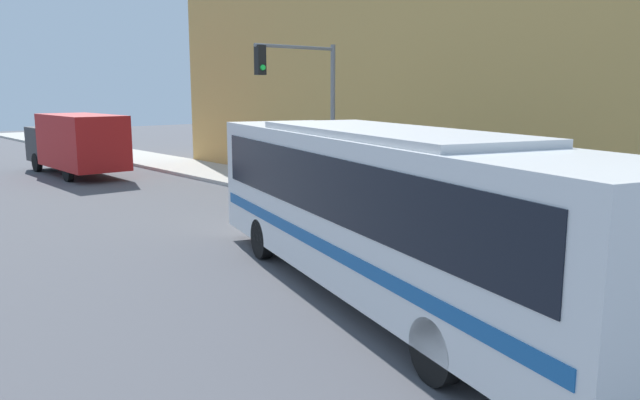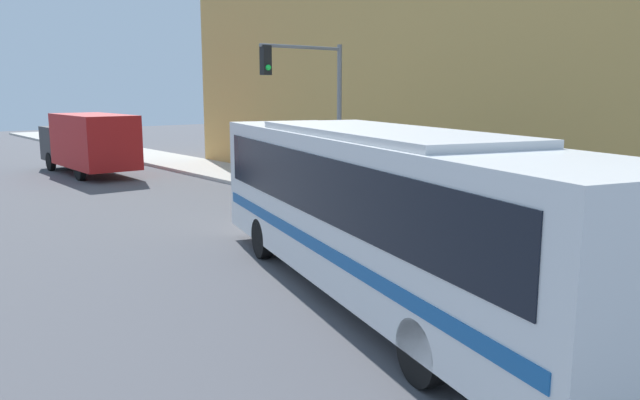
{
  "view_description": "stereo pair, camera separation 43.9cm",
  "coord_description": "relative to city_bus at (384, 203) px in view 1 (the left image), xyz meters",
  "views": [
    {
      "loc": [
        -9.07,
        -6.02,
        3.92
      ],
      "look_at": [
        0.2,
        4.86,
        1.4
      ],
      "focal_mm": 35.0,
      "sensor_mm": 36.0,
      "label": 1
    },
    {
      "loc": [
        -8.73,
        -6.3,
        3.92
      ],
      "look_at": [
        0.2,
        4.86,
        1.4
      ],
      "focal_mm": 35.0,
      "sensor_mm": 36.0,
      "label": 2
    }
  ],
  "objects": [
    {
      "name": "ground_plane",
      "position": [
        0.8,
        -1.86,
        -1.86
      ],
      "size": [
        120.0,
        120.0,
        0.0
      ],
      "primitive_type": "plane",
      "color": "#515156"
    },
    {
      "name": "sidewalk",
      "position": [
        7.0,
        18.14,
        -1.78
      ],
      "size": [
        3.4,
        70.0,
        0.15
      ],
      "color": "#B7B2A8",
      "rests_on": "ground_plane"
    },
    {
      "name": "building_facade",
      "position": [
        11.7,
        11.01,
        3.48
      ],
      "size": [
        6.0,
        23.76,
        10.68
      ],
      "color": "tan",
      "rests_on": "ground_plane"
    },
    {
      "name": "city_bus",
      "position": [
        0.0,
        0.0,
        0.0
      ],
      "size": [
        5.65,
        12.25,
        3.24
      ],
      "rotation": [
        0.0,
        0.0,
        -0.28
      ],
      "color": "white",
      "rests_on": "ground_plane"
    },
    {
      "name": "delivery_truck",
      "position": [
        1.84,
        21.46,
        -0.3
      ],
      "size": [
        2.39,
        7.51,
        2.84
      ],
      "color": "#B21919",
      "rests_on": "ground_plane"
    },
    {
      "name": "fire_hydrant",
      "position": [
        5.9,
        3.17,
        -1.35
      ],
      "size": [
        0.26,
        0.35,
        0.73
      ],
      "color": "#999999",
      "rests_on": "sidewalk"
    },
    {
      "name": "traffic_light_pole",
      "position": [
        4.93,
        8.25,
        1.92
      ],
      "size": [
        3.28,
        0.35,
        5.28
      ],
      "color": "slate",
      "rests_on": "sidewalk"
    },
    {
      "name": "pedestrian_near_corner",
      "position": [
        6.76,
        7.42,
        -0.8
      ],
      "size": [
        0.34,
        0.34,
        1.78
      ],
      "color": "#47382D",
      "rests_on": "sidewalk"
    },
    {
      "name": "pedestrian_mid_block",
      "position": [
        7.78,
        1.95,
        -0.89
      ],
      "size": [
        0.34,
        0.34,
        1.62
      ],
      "color": "#23283D",
      "rests_on": "sidewalk"
    }
  ]
}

